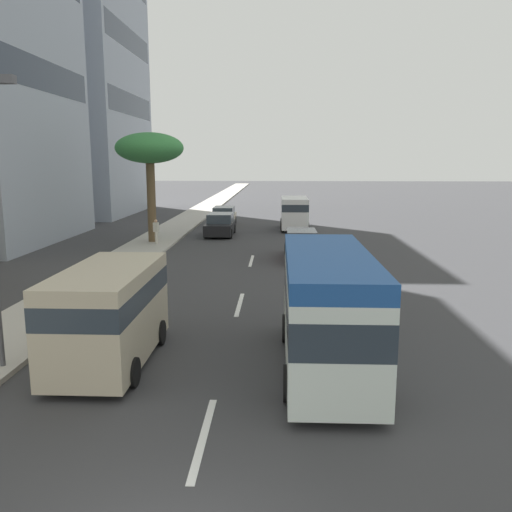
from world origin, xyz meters
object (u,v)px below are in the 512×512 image
minibus_fourth (327,306)px  car_second (220,225)px  car_fifth (301,245)px  car_sixth (224,217)px  van_third (109,310)px  palm_tree (150,150)px  van_lead (294,211)px  pedestrian_near_lamp (156,230)px

minibus_fourth → car_second: bearing=12.6°
minibus_fourth → car_fifth: minibus_fourth is taller
car_second → minibus_fourth: size_ratio=0.65×
car_fifth → car_sixth: car_fifth is taller
van_third → palm_tree: size_ratio=0.71×
van_lead → car_sixth: van_lead is taller
van_lead → pedestrian_near_lamp: (-8.27, 8.94, -0.44)m
minibus_fourth → car_sixth: bearing=10.9°
car_second → palm_tree: (-3.98, 3.97, 5.22)m
pedestrian_near_lamp → palm_tree: size_ratio=0.22×
van_third → minibus_fourth: minibus_fourth is taller
van_lead → van_third: size_ratio=0.95×
van_third → palm_tree: bearing=-169.6°
van_third → car_second: bearing=179.4°
van_lead → palm_tree: bearing=128.3°
minibus_fourth → car_fifth: (15.39, 0.01, -0.91)m
minibus_fourth → palm_tree: size_ratio=0.98×
car_second → car_sixth: (5.84, 0.35, -0.02)m
car_fifth → palm_tree: 11.84m
car_second → car_fifth: size_ratio=1.03×
van_lead → pedestrian_near_lamp: size_ratio=3.04×
van_third → car_sixth: 30.05m
van_third → car_fifth: 16.32m
car_fifth → van_third: bearing=159.5°
pedestrian_near_lamp → minibus_fourth: bearing=-52.7°
car_fifth → car_sixth: bearing=21.4°
car_sixth → pedestrian_near_lamp: pedestrian_near_lamp is taller
minibus_fourth → car_fifth: bearing=0.0°
car_sixth → car_fifth: bearing=21.4°
van_lead → car_sixth: 6.29m
car_second → car_fifth: car_fifth is taller
car_fifth → van_lead: bearing=0.1°
van_third → car_sixth: van_third is taller
minibus_fourth → pedestrian_near_lamp: (19.48, 8.98, -0.69)m
car_sixth → palm_tree: bearing=-20.2°
car_fifth → pedestrian_near_lamp: size_ratio=2.77×
van_third → car_sixth: bearing=-179.8°
minibus_fourth → car_fifth: size_ratio=1.60×
van_lead → pedestrian_near_lamp: bearing=132.8°
car_second → van_third: bearing=-0.6°
car_second → car_sixth: 5.85m
palm_tree → van_lead: bearing=-51.7°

